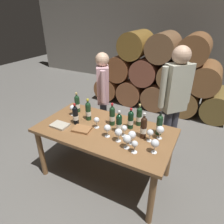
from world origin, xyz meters
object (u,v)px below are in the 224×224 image
wine_bottle_7 (75,115)px  wine_glass_0 (118,133)px  wine_glass_3 (160,130)px  wine_bottle_4 (159,124)px  wine_glass_4 (150,133)px  wine_glass_10 (132,135)px  wine_bottle_8 (77,103)px  wine_bottle_3 (139,116)px  wine_glass_7 (107,128)px  wine_bottle_6 (119,123)px  dining_table (105,135)px  wine_glass_5 (124,129)px  wine_glass_2 (127,139)px  sommelier_presenting (175,97)px  leather_ledger (82,129)px  wine_bottle_2 (143,127)px  wine_glass_8 (135,144)px  wine_glass_9 (97,120)px  taster_seated_left (103,92)px  wine_bottle_1 (112,116)px  wine_bottle_5 (131,120)px  wine_bottle_0 (88,111)px  wine_glass_6 (155,144)px  tasting_notebook (60,125)px  wine_glass_1 (73,108)px

wine_bottle_7 → wine_glass_0: wine_bottle_7 is taller
wine_glass_3 → wine_bottle_4: bearing=112.3°
wine_bottle_4 → wine_glass_4: 0.20m
wine_glass_4 → wine_glass_10: (-0.16, -0.14, 0.01)m
wine_bottle_8 → wine_bottle_3: bearing=3.8°
wine_bottle_3 → wine_glass_7: 0.48m
wine_bottle_6 → wine_bottle_8: bearing=164.3°
dining_table → wine_glass_5: bearing=-4.7°
wine_bottle_4 → wine_glass_2: wine_bottle_4 is taller
wine_bottle_7 → sommelier_presenting: (1.07, 0.80, 0.16)m
wine_bottle_6 → leather_ledger: bearing=-158.1°
wine_glass_3 → wine_glass_10: 0.35m
wine_bottle_2 → wine_glass_8: wine_bottle_2 is taller
wine_bottle_3 → wine_glass_7: (-0.23, -0.42, -0.02)m
wine_bottle_3 → wine_glass_9: 0.54m
wine_bottle_3 → wine_glass_2: wine_bottle_3 is taller
taster_seated_left → wine_bottle_1: bearing=-50.7°
dining_table → wine_bottle_4: (0.62, 0.22, 0.22)m
wine_bottle_4 → taster_seated_left: 1.18m
dining_table → wine_glass_5: 0.34m
wine_bottle_5 → wine_glass_3: 0.39m
dining_table → wine_bottle_0: size_ratio=5.61×
wine_bottle_8 → wine_glass_0: 0.93m
dining_table → wine_bottle_1: bearing=77.6°
wine_bottle_6 → wine_glass_3: bearing=12.7°
sommelier_presenting → wine_glass_10: bearing=-106.1°
wine_bottle_5 → sommelier_presenting: size_ratio=0.16×
wine_bottle_5 → wine_glass_6: 0.53m
wine_glass_9 → leather_ledger: wine_glass_9 is taller
wine_bottle_5 → taster_seated_left: size_ratio=0.18×
dining_table → taster_seated_left: bearing=121.3°
wine_bottle_7 → wine_glass_9: size_ratio=1.95×
wine_bottle_7 → wine_glass_6: size_ratio=1.78×
wine_bottle_5 → wine_glass_9: size_ratio=1.88×
wine_bottle_6 → wine_glass_2: 0.31m
wine_bottle_8 → wine_glass_6: wine_bottle_8 is taller
taster_seated_left → wine_glass_6: bearing=-37.9°
wine_bottle_0 → wine_bottle_6: 0.51m
wine_glass_6 → tasting_notebook: (-1.22, -0.06, -0.10)m
dining_table → wine_glass_5: size_ratio=11.80×
wine_bottle_3 → wine_glass_0: size_ratio=1.82×
wine_glass_2 → wine_glass_6: (0.28, 0.06, -0.00)m
wine_bottle_5 → tasting_notebook: size_ratio=1.25×
wine_bottle_5 → wine_bottle_8: bearing=176.0°
wine_bottle_7 → wine_glass_10: wine_bottle_7 is taller
wine_bottle_6 → leather_ledger: wine_bottle_6 is taller
wine_glass_8 → wine_glass_10: 0.15m
wine_bottle_6 → tasting_notebook: size_ratio=1.33×
wine_glass_1 → tasting_notebook: wine_glass_1 is taller
wine_bottle_0 → wine_glass_4: 0.89m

